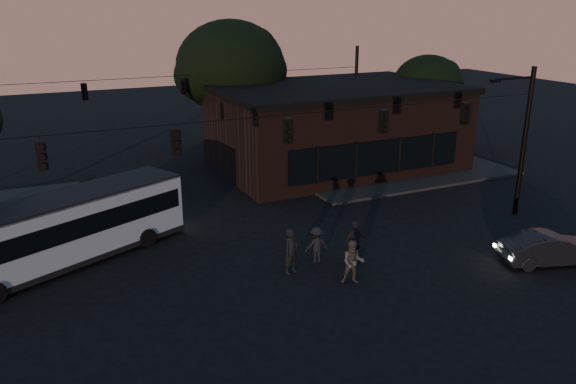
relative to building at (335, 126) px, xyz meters
name	(u,v)px	position (x,y,z in m)	size (l,w,h in m)	color
ground	(334,301)	(-9.00, -15.97, -2.71)	(120.00, 120.00, 0.00)	black
sidewalk_far_right	(388,167)	(3.00, -1.97, -2.63)	(14.00, 10.00, 0.15)	black
building	(335,126)	(0.00, 0.00, 0.00)	(15.40, 10.41, 5.40)	black
tree_behind	(231,67)	(-5.00, 6.03, 3.48)	(7.60, 7.60, 9.43)	black
tree_right	(428,85)	(9.00, 2.03, 1.93)	(5.20, 5.20, 6.86)	black
signal_rig_near	(288,158)	(-9.00, -11.97, 1.74)	(26.24, 0.30, 7.50)	black
signal_rig_far	(184,104)	(-9.00, 4.03, 1.50)	(26.24, 0.30, 7.50)	black
bus	(66,226)	(-17.42, -8.43, -1.08)	(10.38, 6.53, 2.91)	#8EA3B4
car	(550,249)	(0.67, -16.97, -2.04)	(1.42, 4.06, 1.34)	black
pedestrian_a	(291,251)	(-9.42, -13.20, -1.76)	(0.69, 0.45, 1.90)	black
pedestrian_b	(353,262)	(-7.66, -15.02, -1.82)	(0.86, 0.67, 1.78)	#40403A
pedestrian_c	(355,243)	(-6.71, -13.59, -1.75)	(1.12, 0.47, 1.92)	black
pedestrian_d	(317,245)	(-8.05, -12.76, -1.92)	(1.01, 0.58, 1.57)	black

